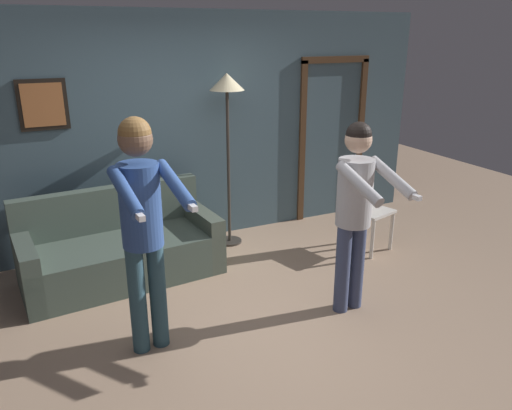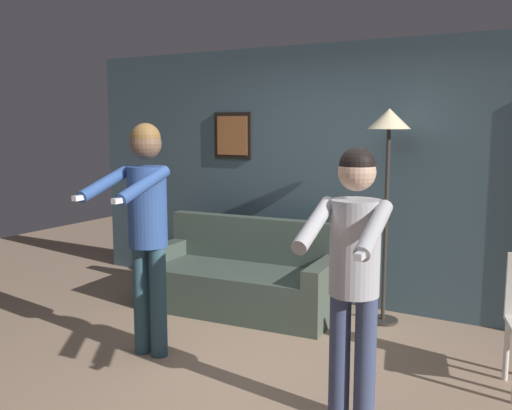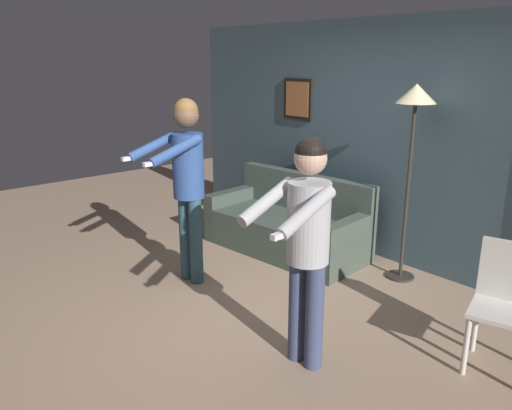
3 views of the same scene
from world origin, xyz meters
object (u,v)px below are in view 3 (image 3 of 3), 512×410
torchiere_lamp (414,114)px  dining_chair_distant (505,299)px  person_standing_left (186,172)px  person_standing_right (307,234)px  couch (287,227)px

torchiere_lamp → dining_chair_distant: torchiere_lamp is taller
torchiere_lamp → person_standing_left: bearing=-129.2°
person_standing_right → couch: bearing=138.4°
couch → person_standing_left: bearing=-91.7°
person_standing_right → dining_chair_distant: bearing=48.5°
person_standing_left → person_standing_right: (1.75, -0.18, -0.11)m
person_standing_left → person_standing_right: size_ratio=1.08×
person_standing_left → dining_chair_distant: person_standing_left is taller
torchiere_lamp → dining_chair_distant: 1.92m
person_standing_left → person_standing_right: 1.76m
torchiere_lamp → person_standing_right: bearing=-78.3°
couch → person_standing_left: size_ratio=1.08×
couch → person_standing_left: 1.58m
torchiere_lamp → person_standing_right: (0.38, -1.85, -0.65)m
couch → person_standing_right: person_standing_right is taller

